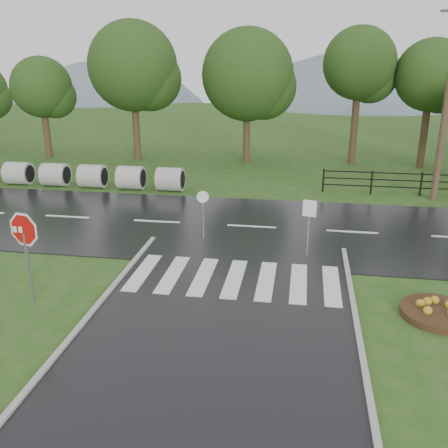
# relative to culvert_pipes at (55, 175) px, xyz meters

# --- Properties ---
(ground) EXTENTS (120.00, 120.00, 0.00)m
(ground) POSITION_rel_culvert_pipes_xyz_m (11.05, -15.00, -0.60)
(ground) COLOR #294C19
(ground) RESTS_ON ground
(main_road) EXTENTS (90.00, 8.00, 0.04)m
(main_road) POSITION_rel_culvert_pipes_xyz_m (11.05, -5.00, -0.60)
(main_road) COLOR black
(main_road) RESTS_ON ground
(crosswalk) EXTENTS (6.50, 2.80, 0.02)m
(crosswalk) POSITION_rel_culvert_pipes_xyz_m (11.05, -10.00, -0.54)
(crosswalk) COLOR silver
(crosswalk) RESTS_ON ground
(fence_west) EXTENTS (9.58, 0.08, 1.20)m
(fence_west) POSITION_rel_culvert_pipes_xyz_m (18.80, 1.00, 0.12)
(fence_west) COLOR black
(fence_west) RESTS_ON ground
(hills) EXTENTS (102.00, 48.00, 48.00)m
(hills) POSITION_rel_culvert_pipes_xyz_m (14.54, 50.00, -16.14)
(hills) COLOR slate
(hills) RESTS_ON ground
(treeline) EXTENTS (83.20, 5.20, 10.00)m
(treeline) POSITION_rel_culvert_pipes_xyz_m (12.05, 9.00, -0.60)
(treeline) COLOR #1D3B12
(treeline) RESTS_ON ground
(culvert_pipes) EXTENTS (13.90, 1.20, 1.20)m
(culvert_pipes) POSITION_rel_culvert_pipes_xyz_m (0.00, 0.00, 0.00)
(culvert_pipes) COLOR #9E9B93
(culvert_pipes) RESTS_ON ground
(stop_sign) EXTENTS (1.26, 0.34, 2.92)m
(stop_sign) POSITION_rel_culvert_pipes_xyz_m (5.63, -12.50, 1.42)
(stop_sign) COLOR #939399
(stop_sign) RESTS_ON ground
(flower_bed) EXTENTS (1.98, 1.98, 0.40)m
(flower_bed) POSITION_rel_culvert_pipes_xyz_m (16.81, -11.36, -0.45)
(flower_bed) COLOR #332111
(flower_bed) RESTS_ON ground
(reg_sign_small) EXTENTS (0.46, 0.11, 2.10)m
(reg_sign_small) POSITION_rel_culvert_pipes_xyz_m (13.29, -7.86, 0.89)
(reg_sign_small) COLOR #939399
(reg_sign_small) RESTS_ON ground
(reg_sign_round) EXTENTS (0.44, 0.12, 1.92)m
(reg_sign_round) POSITION_rel_culvert_pipes_xyz_m (9.37, -6.65, 0.65)
(reg_sign_round) COLOR #939399
(reg_sign_round) RESTS_ON ground
(utility_pole_east) EXTENTS (1.63, 0.31, 9.17)m
(utility_pole_east) POSITION_rel_culvert_pipes_xyz_m (19.32, 0.50, 4.06)
(utility_pole_east) COLOR #473523
(utility_pole_east) RESTS_ON ground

